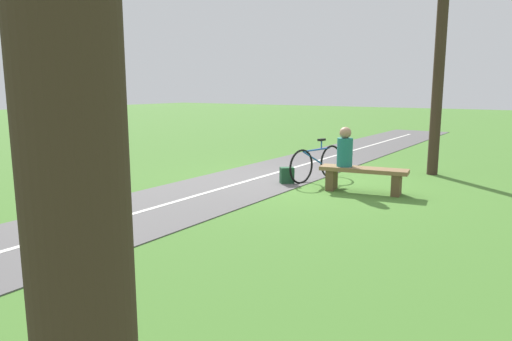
{
  "coord_description": "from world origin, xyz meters",
  "views": [
    {
      "loc": [
        -4.61,
        9.16,
        2.06
      ],
      "look_at": [
        -0.67,
        3.21,
        0.8
      ],
      "focal_mm": 33.06,
      "sensor_mm": 36.0,
      "label": 1
    }
  ],
  "objects_px": {
    "backpack": "(287,176)",
    "bench": "(363,175)",
    "tree_near_bench": "(439,70)",
    "person_seated": "(345,149)",
    "bicycle": "(317,163)"
  },
  "relations": [
    {
      "from": "person_seated",
      "to": "backpack",
      "type": "height_order",
      "value": "person_seated"
    },
    {
      "from": "backpack",
      "to": "tree_near_bench",
      "type": "bearing_deg",
      "value": -129.14
    },
    {
      "from": "person_seated",
      "to": "tree_near_bench",
      "type": "distance_m",
      "value": 3.45
    },
    {
      "from": "backpack",
      "to": "tree_near_bench",
      "type": "xyz_separation_m",
      "value": [
        -2.36,
        -2.9,
        2.29
      ]
    },
    {
      "from": "person_seated",
      "to": "backpack",
      "type": "relative_size",
      "value": 2.2
    },
    {
      "from": "backpack",
      "to": "bench",
      "type": "bearing_deg",
      "value": -176.21
    },
    {
      "from": "person_seated",
      "to": "bicycle",
      "type": "relative_size",
      "value": 0.45
    },
    {
      "from": "bicycle",
      "to": "tree_near_bench",
      "type": "height_order",
      "value": "tree_near_bench"
    },
    {
      "from": "bench",
      "to": "tree_near_bench",
      "type": "xyz_separation_m",
      "value": [
        -0.68,
        -2.79,
        2.13
      ]
    },
    {
      "from": "bicycle",
      "to": "backpack",
      "type": "bearing_deg",
      "value": -16.51
    },
    {
      "from": "bench",
      "to": "tree_near_bench",
      "type": "bearing_deg",
      "value": -113.26
    },
    {
      "from": "bench",
      "to": "tree_near_bench",
      "type": "distance_m",
      "value": 3.57
    },
    {
      "from": "person_seated",
      "to": "backpack",
      "type": "xyz_separation_m",
      "value": [
        1.3,
        0.05,
        -0.68
      ]
    },
    {
      "from": "bicycle",
      "to": "backpack",
      "type": "height_order",
      "value": "bicycle"
    },
    {
      "from": "backpack",
      "to": "tree_near_bench",
      "type": "relative_size",
      "value": 0.07
    }
  ]
}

